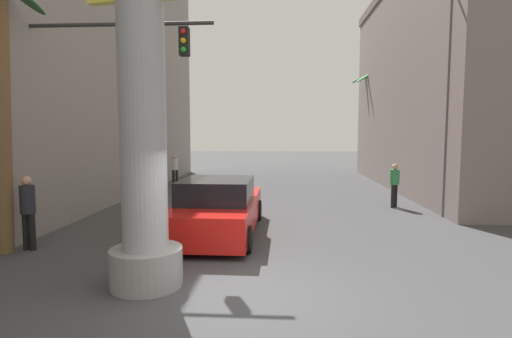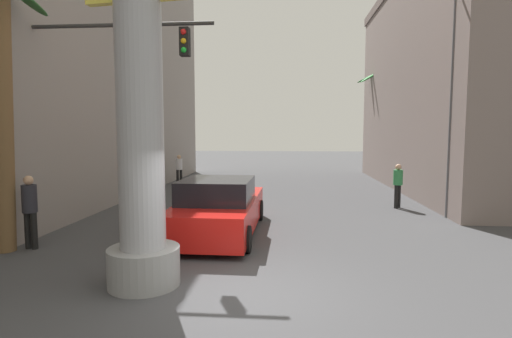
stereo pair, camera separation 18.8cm
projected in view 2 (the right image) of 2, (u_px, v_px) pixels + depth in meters
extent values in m
plane|color=#424244|center=(269.00, 199.00, 16.69)|extent=(87.80, 87.80, 0.00)
cube|color=gray|center=(4.00, 28.00, 15.04)|extent=(8.26, 26.76, 13.44)
cube|color=slate|center=(479.00, 86.00, 19.27)|extent=(7.90, 16.20, 10.03)
cylinder|color=#9E9EA3|center=(138.00, 46.00, 6.94)|extent=(0.81, 0.81, 8.59)
cylinder|color=gray|center=(144.00, 266.00, 7.30)|extent=(1.30, 1.30, 0.70)
cylinder|color=#59595E|center=(452.00, 101.00, 12.79)|extent=(0.16, 0.16, 7.61)
cylinder|color=#333333|center=(30.00, 132.00, 10.58)|extent=(0.14, 0.14, 5.61)
cylinder|color=#333333|center=(117.00, 25.00, 10.13)|extent=(4.98, 0.10, 0.10)
cube|color=black|center=(185.00, 42.00, 10.03)|extent=(0.24, 0.24, 0.70)
sphere|color=red|center=(183.00, 32.00, 9.88)|extent=(0.14, 0.14, 0.14)
sphere|color=yellow|center=(183.00, 41.00, 9.90)|extent=(0.14, 0.14, 0.14)
sphere|color=green|center=(184.00, 50.00, 9.92)|extent=(0.14, 0.14, 0.14)
cylinder|color=black|center=(201.00, 209.00, 12.92)|extent=(0.23, 0.64, 0.64)
cylinder|color=black|center=(259.00, 210.00, 12.75)|extent=(0.23, 0.64, 0.64)
cylinder|color=black|center=(167.00, 237.00, 9.44)|extent=(0.23, 0.64, 0.64)
cylinder|color=black|center=(246.00, 239.00, 9.26)|extent=(0.23, 0.64, 0.64)
cube|color=red|center=(220.00, 213.00, 11.07)|extent=(2.05, 5.05, 0.80)
cube|color=black|center=(217.00, 190.00, 10.63)|extent=(1.85, 2.13, 0.60)
cylinder|color=brown|center=(3.00, 120.00, 9.16)|extent=(0.59, 0.49, 6.18)
cylinder|color=brown|center=(376.00, 126.00, 25.37)|extent=(0.54, 0.69, 6.46)
ellipsoid|color=#276A2D|center=(392.00, 77.00, 24.94)|extent=(1.43, 0.41, 0.66)
ellipsoid|color=#295D2D|center=(386.00, 79.00, 25.48)|extent=(1.24, 1.17, 0.84)
ellipsoid|color=#30742D|center=(376.00, 79.00, 25.77)|extent=(0.45, 1.44, 0.68)
ellipsoid|color=#286D2D|center=(368.00, 78.00, 25.45)|extent=(1.42, 1.03, 0.64)
ellipsoid|color=#247A2D|center=(370.00, 77.00, 24.77)|extent=(1.39, 0.92, 0.80)
ellipsoid|color=#2E742D|center=(379.00, 76.00, 24.34)|extent=(0.70, 1.39, 0.85)
ellipsoid|color=#2A762D|center=(388.00, 77.00, 24.36)|extent=(0.95, 1.34, 0.87)
cylinder|color=black|center=(178.00, 177.00, 21.33)|extent=(0.14, 0.14, 0.81)
cylinder|color=black|center=(181.00, 177.00, 21.45)|extent=(0.14, 0.14, 0.81)
cylinder|color=silver|center=(179.00, 164.00, 21.33)|extent=(0.48, 0.48, 0.58)
sphere|color=tan|center=(179.00, 157.00, 21.29)|extent=(0.22, 0.22, 0.22)
cylinder|color=black|center=(396.00, 197.00, 14.72)|extent=(0.14, 0.14, 0.86)
cylinder|color=black|center=(399.00, 196.00, 14.86)|extent=(0.14, 0.14, 0.86)
cylinder|color=#338C4C|center=(398.00, 177.00, 14.72)|extent=(0.48, 0.48, 0.55)
sphere|color=tan|center=(398.00, 167.00, 14.69)|extent=(0.22, 0.22, 0.22)
cylinder|color=black|center=(28.00, 230.00, 9.60)|extent=(0.14, 0.14, 0.89)
cylinder|color=black|center=(34.00, 231.00, 9.54)|extent=(0.14, 0.14, 0.89)
cylinder|color=#26262D|center=(29.00, 199.00, 9.50)|extent=(0.40, 0.40, 0.66)
sphere|color=tan|center=(28.00, 180.00, 9.46)|extent=(0.22, 0.22, 0.22)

